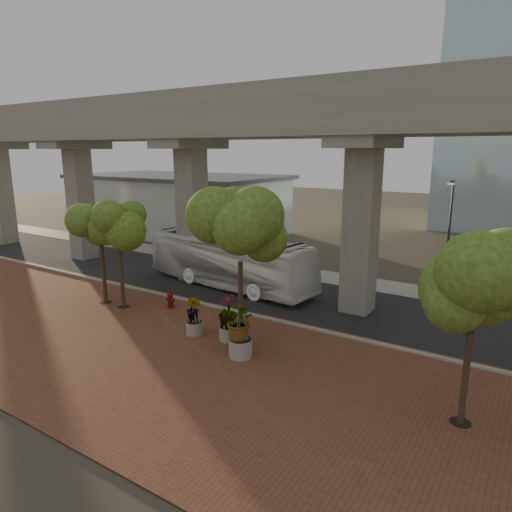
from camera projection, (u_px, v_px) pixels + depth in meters
The scene contains 18 objects.
ground at pixel (249, 302), 27.42m from camera, with size 160.00×160.00×0.00m, color #3C372C.
brick_plaza at pixel (152, 349), 20.86m from camera, with size 70.00×13.00×0.06m, color brown.
asphalt_road at pixel (266, 293), 29.05m from camera, with size 90.00×8.00×0.04m, color black.
curb_strip at pixel (229, 310), 25.76m from camera, with size 70.00×0.25×0.16m, color gray.
far_sidewalk at pixel (306, 274), 33.55m from camera, with size 90.00×3.00×0.06m, color gray.
transit_viaduct at pixel (267, 178), 27.41m from camera, with size 72.00×5.60×12.40m.
station_pavilion at pixel (179, 203), 50.35m from camera, with size 23.00×13.00×6.30m.
transit_bus at pixel (229, 261), 30.18m from camera, with size 2.96×12.62×3.52m, color white.
fire_hydrant at pixel (170, 299), 26.16m from camera, with size 0.50×0.45×1.00m.
planter_front at pixel (240, 324), 19.67m from camera, with size 2.29×2.29×2.52m.
planter_right at pixel (228, 313), 21.44m from camera, with size 2.11×2.11×2.26m.
planter_left at pixel (194, 311), 22.20m from camera, with size 1.81×1.81×1.99m.
street_tree_far_west at pixel (100, 227), 26.14m from camera, with size 3.24×3.24×6.05m.
street_tree_near_west at pixel (119, 230), 25.35m from camera, with size 3.66×3.66×6.18m.
street_tree_near_east at pixel (240, 234), 19.90m from camera, with size 4.23×4.23×7.21m.
street_tree_far_east at pixel (474, 298), 14.16m from camera, with size 3.86×3.86×6.13m.
streetlamp_west at pixel (184, 211), 36.19m from camera, with size 0.36×1.04×7.20m.
streetlamp_east at pixel (449, 233), 26.47m from camera, with size 0.36×1.04×7.20m.
Camera 1 is at (14.50, -21.69, 8.88)m, focal length 32.00 mm.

